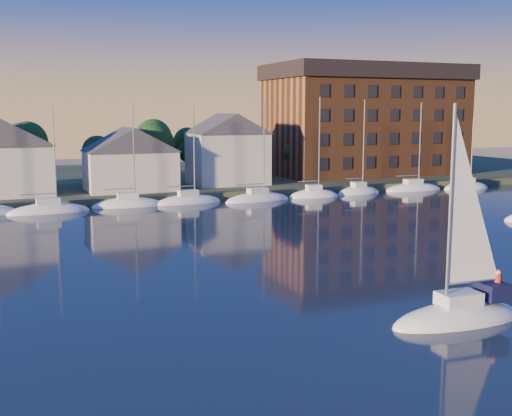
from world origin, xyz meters
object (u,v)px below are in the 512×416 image
clubhouse_east (227,148)px  hero_sailboat (460,312)px  clubhouse_centre (130,158)px  condo_block (366,119)px

clubhouse_east → hero_sailboat: size_ratio=0.83×
clubhouse_centre → hero_sailboat: 56.39m
clubhouse_centre → condo_block: condo_block is taller
clubhouse_east → condo_block: 26.94m
clubhouse_east → hero_sailboat: hero_sailboat is taller
clubhouse_centre → clubhouse_east: (14.00, 2.00, 0.87)m
clubhouse_centre → hero_sailboat: bearing=-83.7°
clubhouse_east → hero_sailboat: 58.64m
condo_block → clubhouse_east: bearing=-167.1°
clubhouse_centre → hero_sailboat: (6.20, -55.86, -4.59)m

